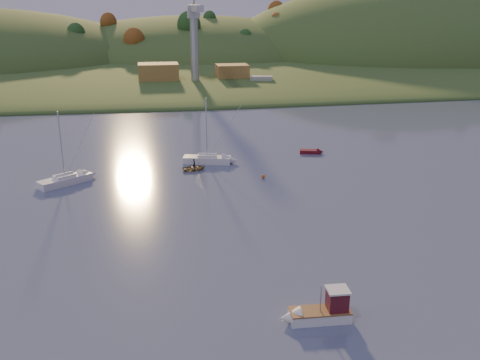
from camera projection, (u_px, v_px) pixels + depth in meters
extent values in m
cube|color=#25481C|center=(170.00, 54.00, 251.55)|extent=(620.00, 220.00, 1.50)
ellipsoid|color=#25481C|center=(178.00, 71.00, 190.81)|extent=(640.00, 150.00, 7.00)
ellipsoid|color=#25481C|center=(195.00, 58.00, 234.48)|extent=(140.00, 120.00, 36.00)
ellipsoid|color=#25481C|center=(391.00, 58.00, 234.17)|extent=(150.00, 130.00, 60.00)
cube|color=slate|center=(205.00, 85.00, 151.05)|extent=(42.00, 16.00, 2.40)
cube|color=olive|center=(158.00, 72.00, 148.75)|extent=(11.00, 8.00, 4.80)
cube|color=olive|center=(232.00, 72.00, 153.20)|extent=(9.00, 7.00, 4.00)
cylinder|color=#B7B7BC|center=(195.00, 48.00, 145.46)|extent=(2.20, 2.20, 18.00)
cube|color=#B7B7BC|center=(194.00, 12.00, 142.45)|extent=(3.20, 3.20, 3.20)
cube|color=#B7B7BC|center=(197.00, 8.00, 133.72)|extent=(1.80, 18.00, 1.60)
cube|color=#B7B7BC|center=(192.00, 8.00, 146.80)|extent=(1.80, 10.00, 1.60)
cube|color=white|center=(320.00, 316.00, 41.32)|extent=(4.79, 1.91, 0.85)
cone|color=white|center=(290.00, 318.00, 41.05)|extent=(1.73, 1.77, 1.70)
cube|color=brown|center=(320.00, 311.00, 41.18)|extent=(4.79, 1.96, 0.11)
cube|color=#50121B|center=(337.00, 300.00, 41.08)|extent=(1.57, 1.48, 1.70)
cube|color=white|center=(338.00, 290.00, 40.79)|extent=(1.77, 1.68, 0.14)
cylinder|color=silver|center=(321.00, 298.00, 40.83)|extent=(0.10, 0.10, 2.26)
cube|color=white|center=(65.00, 181.00, 72.21)|extent=(7.10, 5.98, 0.99)
cube|color=white|center=(65.00, 177.00, 72.04)|extent=(3.14, 2.90, 0.63)
cylinder|color=silver|center=(61.00, 145.00, 70.63)|extent=(0.18, 0.18, 9.01)
cylinder|color=silver|center=(64.00, 175.00, 71.96)|extent=(2.41, 1.79, 0.12)
cylinder|color=white|center=(64.00, 174.00, 71.93)|extent=(2.25, 1.77, 0.36)
cube|color=silver|center=(207.00, 160.00, 81.77)|extent=(7.51, 3.88, 0.99)
cube|color=silver|center=(207.00, 156.00, 81.60)|extent=(3.02, 2.24, 0.63)
cylinder|color=silver|center=(206.00, 128.00, 80.19)|extent=(0.18, 0.18, 9.00)
cylinder|color=silver|center=(207.00, 155.00, 81.52)|extent=(2.82, 0.83, 0.12)
cylinder|color=silver|center=(207.00, 154.00, 81.49)|extent=(2.53, 0.97, 0.36)
imported|color=#8E7C4E|center=(194.00, 168.00, 78.31)|extent=(3.89, 3.14, 0.71)
imported|color=black|center=(194.00, 165.00, 78.19)|extent=(0.46, 0.60, 1.47)
cube|color=#570C16|center=(310.00, 152.00, 87.03)|extent=(3.51, 2.15, 0.55)
cone|color=#570C16|center=(320.00, 152.00, 86.87)|extent=(1.46, 1.57, 1.31)
cube|color=slate|center=(261.00, 86.00, 149.86)|extent=(15.27, 7.88, 1.87)
cube|color=#B7B7BC|center=(261.00, 81.00, 149.37)|extent=(6.72, 4.25, 2.49)
sphere|color=#F45D0C|center=(263.00, 176.00, 74.81)|extent=(0.50, 0.50, 0.50)
sphere|color=#F45D0C|center=(196.00, 160.00, 82.65)|extent=(0.50, 0.50, 0.50)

